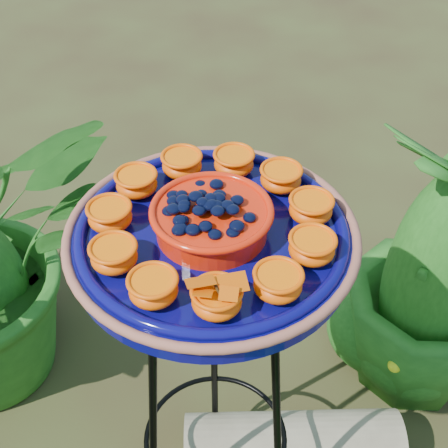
{
  "coord_description": "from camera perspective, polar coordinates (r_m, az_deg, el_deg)",
  "views": [
    {
      "loc": [
        0.15,
        -0.7,
        1.69
      ],
      "look_at": [
        0.11,
        0.07,
        1.01
      ],
      "focal_mm": 50.0,
      "sensor_mm": 36.0,
      "label": 1
    }
  ],
  "objects": [
    {
      "name": "tripod_stand",
      "position": [
        1.36,
        -0.88,
        -13.77
      ],
      "size": [
        0.37,
        0.38,
        0.94
      ],
      "rotation": [
        0.0,
        0.0,
        0.08
      ],
      "color": "black",
      "rests_on": "ground"
    },
    {
      "name": "driftwood_log",
      "position": [
        1.83,
        6.25,
        -19.65
      ],
      "size": [
        0.6,
        0.24,
        0.2
      ],
      "primitive_type": "cylinder",
      "rotation": [
        0.0,
        1.57,
        0.08
      ],
      "color": "gray",
      "rests_on": "ground"
    },
    {
      "name": "feeder_dish",
      "position": [
        1.05,
        -1.11,
        -0.77
      ],
      "size": [
        0.51,
        0.51,
        0.11
      ],
      "rotation": [
        0.0,
        0.0,
        0.08
      ],
      "color": "#080756",
      "rests_on": "tripod_stand"
    },
    {
      "name": "shrub_back_right",
      "position": [
        1.84,
        18.92,
        -4.18
      ],
      "size": [
        0.67,
        0.67,
        0.88
      ],
      "primitive_type": "imported",
      "rotation": [
        0.0,
        0.0,
        2.08
      ],
      "color": "#1C5316",
      "rests_on": "ground"
    }
  ]
}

